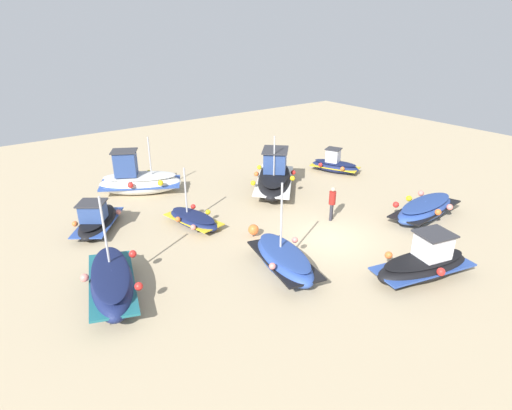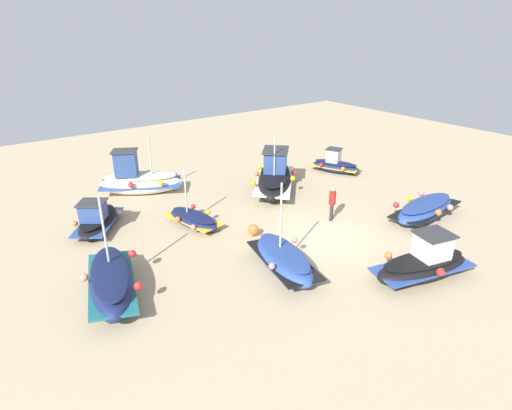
# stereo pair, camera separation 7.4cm
# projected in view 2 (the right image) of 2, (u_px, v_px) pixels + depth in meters

# --- Properties ---
(ground_plane) EXTENTS (51.40, 51.40, 0.00)m
(ground_plane) POSITION_uv_depth(u_px,v_px,m) (328.00, 238.00, 18.64)
(ground_plane) COLOR tan
(fishing_boat_0) EXTENTS (2.25, 4.00, 3.52)m
(fishing_boat_0) POSITION_uv_depth(u_px,v_px,m) (284.00, 260.00, 15.98)
(fishing_boat_0) COLOR #2D4C9E
(fishing_boat_0) RESTS_ON ground_plane
(fishing_boat_1) EXTENTS (5.13, 5.29, 3.32)m
(fishing_boat_1) POSITION_uv_depth(u_px,v_px,m) (275.00, 177.00, 23.77)
(fishing_boat_1) COLOR black
(fishing_boat_1) RESTS_ON ground_plane
(fishing_boat_2) EXTENTS (2.64, 4.54, 3.57)m
(fishing_boat_2) POSITION_uv_depth(u_px,v_px,m) (112.00, 282.00, 14.47)
(fishing_boat_2) COLOR navy
(fishing_boat_2) RESTS_ON ground_plane
(fishing_boat_3) EXTENTS (2.34, 3.31, 1.52)m
(fishing_boat_3) POSITION_uv_depth(u_px,v_px,m) (335.00, 165.00, 26.73)
(fishing_boat_3) COLOR navy
(fishing_boat_3) RESTS_ON ground_plane
(fishing_boat_4) EXTENTS (4.49, 2.26, 0.97)m
(fishing_boat_4) POSITION_uv_depth(u_px,v_px,m) (425.00, 209.00, 20.40)
(fishing_boat_4) COLOR #2D4C9E
(fishing_boat_4) RESTS_ON ground_plane
(fishing_boat_5) EXTENTS (3.12, 3.55, 1.51)m
(fishing_boat_5) POSITION_uv_depth(u_px,v_px,m) (97.00, 220.00, 19.22)
(fishing_boat_5) COLOR black
(fishing_boat_5) RESTS_ON ground_plane
(fishing_boat_6) EXTENTS (4.22, 2.35, 1.81)m
(fishing_boat_6) POSITION_uv_depth(u_px,v_px,m) (424.00, 264.00, 15.54)
(fishing_boat_6) COLOR black
(fishing_boat_6) RESTS_ON ground_plane
(fishing_boat_7) EXTENTS (4.72, 3.61, 3.26)m
(fishing_boat_7) POSITION_uv_depth(u_px,v_px,m) (139.00, 180.00, 23.24)
(fishing_boat_7) COLOR white
(fishing_boat_7) RESTS_ON ground_plane
(fishing_boat_8) EXTENTS (1.83, 3.25, 2.76)m
(fishing_boat_8) POSITION_uv_depth(u_px,v_px,m) (193.00, 219.00, 19.71)
(fishing_boat_8) COLOR navy
(fishing_boat_8) RESTS_ON ground_plane
(person_walking) EXTENTS (0.32, 0.32, 1.69)m
(person_walking) POSITION_uv_depth(u_px,v_px,m) (332.00, 201.00, 19.95)
(person_walking) COLOR #2D2D38
(person_walking) RESTS_ON ground_plane
(mooring_buoy_0) EXTENTS (0.48, 0.48, 0.58)m
(mooring_buoy_0) POSITION_uv_depth(u_px,v_px,m) (253.00, 230.00, 18.64)
(mooring_buoy_0) COLOR #3F3F42
(mooring_buoy_0) RESTS_ON ground_plane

